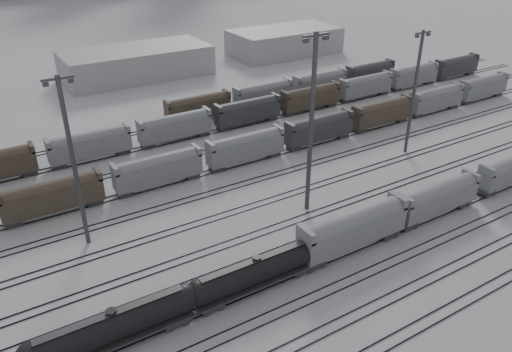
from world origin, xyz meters
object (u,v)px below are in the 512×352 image
tank_car_b (257,271)px  light_mast_c (311,122)px  hopper_car_b (437,197)px  hopper_car_c (511,169)px  tank_car_a (114,327)px  hopper_car_a (353,227)px

tank_car_b → light_mast_c: (16.65, 12.04, 11.81)m
hopper_car_b → light_mast_c: 22.41m
light_mast_c → hopper_car_c: bearing=-19.8°
tank_car_a → hopper_car_b: hopper_car_b is taller
tank_car_a → tank_car_b: (17.61, 0.00, -0.10)m
tank_car_a → hopper_car_a: size_ratio=1.16×
hopper_car_a → hopper_car_b: (16.70, 0.00, -0.37)m
hopper_car_c → light_mast_c: 37.27m
hopper_car_a → light_mast_c: size_ratio=0.61×
hopper_car_a → light_mast_c: 16.23m
hopper_car_a → hopper_car_b: hopper_car_a is taller
hopper_car_a → hopper_car_c: hopper_car_a is taller
hopper_car_c → hopper_car_b: bearing=180.0°
tank_car_b → light_mast_c: size_ratio=0.68×
tank_car_b → hopper_car_a: bearing=0.0°
tank_car_a → light_mast_c: (34.26, 12.04, 11.71)m
tank_car_b → hopper_car_a: size_ratio=1.12×
tank_car_a → light_mast_c: size_ratio=0.71×
tank_car_b → light_mast_c: bearing=35.9°
tank_car_b → hopper_car_b: hopper_car_b is taller
tank_car_b → hopper_car_c: 50.08m
tank_car_b → hopper_car_c: hopper_car_c is taller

